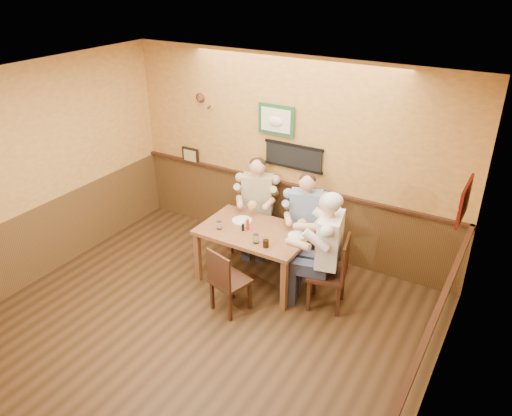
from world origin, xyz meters
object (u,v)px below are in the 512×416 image
at_px(chair_right_end, 327,272).
at_px(chair_near_side, 231,279).
at_px(diner_tan_shirt, 258,208).
at_px(water_glass_left, 219,225).
at_px(dining_table, 255,236).
at_px(chair_back_right, 305,237).
at_px(salt_shaker, 246,223).
at_px(diner_blue_polo, 305,225).
at_px(pepper_shaker, 243,227).
at_px(chair_back_left, 258,220).
at_px(water_glass_mid, 256,239).
at_px(diner_white_elder, 328,258).
at_px(cola_tumbler, 266,244).
at_px(hot_sauce_bottle, 248,224).

bearing_deg(chair_right_end, chair_near_side, -68.44).
relative_size(diner_tan_shirt, water_glass_left, 12.03).
relative_size(dining_table, chair_back_right, 1.61).
bearing_deg(salt_shaker, diner_blue_polo, 47.55).
xyz_separation_m(diner_blue_polo, salt_shaker, (-0.57, -0.62, 0.17)).
xyz_separation_m(chair_back_right, pepper_shaker, (-0.54, -0.74, 0.36)).
bearing_deg(chair_right_end, chair_back_left, -131.61).
relative_size(chair_back_left, water_glass_mid, 7.66).
relative_size(diner_tan_shirt, pepper_shaker, 13.82).
relative_size(chair_back_right, pepper_shaker, 9.49).
relative_size(dining_table, water_glass_left, 13.30).
bearing_deg(chair_back_right, dining_table, -140.85).
relative_size(chair_back_right, diner_white_elder, 0.63).
relative_size(water_glass_mid, pepper_shaker, 1.26).
bearing_deg(chair_back_left, diner_blue_polo, -27.70).
height_order(dining_table, cola_tumbler, cola_tumbler).
bearing_deg(chair_near_side, water_glass_mid, -88.22).
distance_m(diner_tan_shirt, pepper_shaker, 0.90).
bearing_deg(diner_tan_shirt, pepper_shaker, -92.78).
distance_m(cola_tumbler, hot_sauce_bottle, 0.48).
xyz_separation_m(chair_back_left, chair_back_right, (0.81, -0.10, -0.01)).
bearing_deg(dining_table, water_glass_left, -153.02).
height_order(cola_tumbler, salt_shaker, cola_tumbler).
distance_m(chair_back_right, water_glass_left, 1.25).
bearing_deg(cola_tumbler, dining_table, 138.37).
bearing_deg(diner_tan_shirt, cola_tumbler, -76.04).
height_order(diner_tan_shirt, diner_white_elder, diner_white_elder).
xyz_separation_m(salt_shaker, pepper_shaker, (0.03, -0.12, 0.00)).
xyz_separation_m(dining_table, diner_blue_polo, (0.41, 0.65, -0.04)).
bearing_deg(chair_back_left, diner_tan_shirt, -20.77).
relative_size(dining_table, diner_white_elder, 1.02).
distance_m(chair_back_left, chair_near_side, 1.53).
height_order(chair_right_end, salt_shaker, chair_right_end).
relative_size(dining_table, chair_right_end, 1.46).
height_order(diner_blue_polo, salt_shaker, diner_blue_polo).
relative_size(diner_white_elder, pepper_shaker, 14.98).
bearing_deg(chair_back_left, water_glass_mid, -81.54).
bearing_deg(salt_shaker, diner_tan_shirt, 108.34).
bearing_deg(hot_sauce_bottle, water_glass_mid, -41.62).
bearing_deg(salt_shaker, cola_tumbler, -33.78).
height_order(water_glass_mid, cola_tumbler, water_glass_mid).
bearing_deg(chair_near_side, chair_back_right, -89.19).
height_order(dining_table, diner_white_elder, diner_white_elder).
bearing_deg(chair_back_right, diner_white_elder, -66.32).
height_order(diner_blue_polo, diner_white_elder, diner_white_elder).
relative_size(water_glass_left, salt_shaker, 1.22).
bearing_deg(cola_tumbler, diner_white_elder, 19.45).
height_order(chair_near_side, hot_sauce_bottle, hot_sauce_bottle).
xyz_separation_m(chair_right_end, cola_tumbler, (-0.71, -0.25, 0.32)).
distance_m(dining_table, chair_back_left, 0.88).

